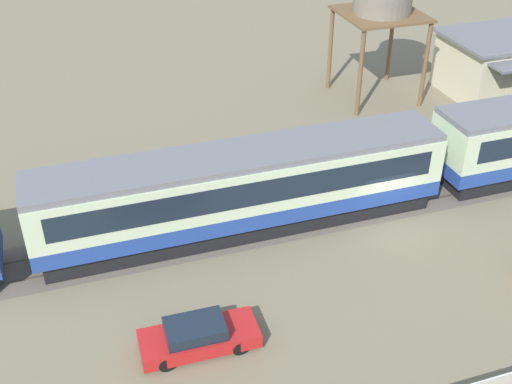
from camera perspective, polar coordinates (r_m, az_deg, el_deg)
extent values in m
plane|color=#7A7056|center=(32.14, 11.59, -2.63)|extent=(600.00, 600.00, 0.00)
cylinder|color=black|center=(36.42, 20.97, 1.11)|extent=(0.90, 0.18, 0.90)
cylinder|color=black|center=(37.36, 19.69, 2.21)|extent=(0.90, 0.18, 0.90)
cube|color=#234293|center=(30.38, -1.21, -1.18)|extent=(19.38, 3.18, 0.80)
cube|color=beige|center=(29.58, -1.24, 1.20)|extent=(19.38, 3.18, 2.17)
cube|color=#192330|center=(29.52, -1.25, 1.38)|extent=(17.83, 3.22, 1.21)
cube|color=slate|center=(28.95, -1.27, 3.28)|extent=(19.38, 2.99, 0.30)
cube|color=black|center=(30.86, -1.19, -2.48)|extent=(18.61, 2.73, 0.88)
cylinder|color=black|center=(32.45, 10.04, -1.10)|extent=(0.90, 0.18, 0.90)
cylinder|color=black|center=(33.50, 8.94, 0.20)|extent=(0.90, 0.18, 0.90)
cylinder|color=black|center=(29.42, -12.80, -5.46)|extent=(0.90, 0.18, 0.90)
cylinder|color=black|center=(30.58, -13.15, -3.87)|extent=(0.90, 0.18, 0.90)
cube|color=#665B51|center=(31.84, 3.31, -2.29)|extent=(101.65, 3.60, 0.01)
cube|color=#4C4238|center=(31.29, 3.78, -2.98)|extent=(101.65, 0.12, 0.04)
cube|color=#4C4238|center=(32.38, 2.85, -1.57)|extent=(101.65, 0.12, 0.04)
cylinder|color=brown|center=(47.06, 11.88, 12.93)|extent=(0.28, 0.28, 5.63)
cylinder|color=brown|center=(45.02, 6.62, 12.49)|extent=(0.28, 0.28, 5.63)
cylinder|color=brown|center=(43.39, 14.80, 10.84)|extent=(0.28, 0.28, 5.63)
cylinder|color=brown|center=(41.18, 9.26, 10.31)|extent=(0.28, 0.28, 5.63)
cube|color=brown|center=(43.17, 11.05, 15.29)|extent=(5.11, 5.11, 0.16)
cube|color=red|center=(24.99, -5.07, -12.83)|extent=(4.54, 1.84, 0.59)
cube|color=#192330|center=(24.59, -5.44, -12.01)|extent=(2.29, 1.54, 0.49)
cylinder|color=black|center=(24.79, -1.42, -13.66)|extent=(0.62, 0.20, 0.62)
cylinder|color=black|center=(25.83, -2.35, -11.31)|extent=(0.62, 0.20, 0.62)
cylinder|color=black|center=(24.45, -7.95, -14.91)|extent=(0.62, 0.20, 0.62)
cylinder|color=black|center=(25.50, -8.56, -12.46)|extent=(0.62, 0.20, 0.62)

